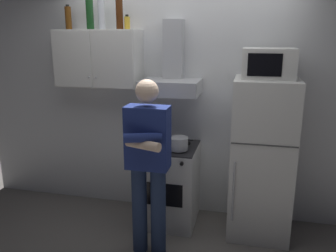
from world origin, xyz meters
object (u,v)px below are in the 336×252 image
object	(u,v)px
refrigerator	(262,159)
bottle_rum_dark	(119,14)
cooking_pot	(179,144)
range_hood	(172,75)
bottle_wine_green	(90,13)
person_standing	(148,162)
bottle_spice_jar	(127,23)
microwave	(268,63)
bottle_beer_brown	(68,18)
upper_cabinet	(99,58)
bottle_vodka_clear	(102,14)
stove_oven	(169,184)

from	to	relation	value
refrigerator	bottle_rum_dark	bearing A→B (deg)	175.28
cooking_pot	refrigerator	bearing A→B (deg)	8.32
range_hood	bottle_wine_green	distance (m)	1.07
person_standing	bottle_spice_jar	xyz separation A→B (m)	(-0.42, 0.74, 1.21)
refrigerator	bottle_rum_dark	size ratio (longest dim) A/B	5.17
microwave	bottle_beer_brown	bearing A→B (deg)	176.25
microwave	bottle_beer_brown	world-z (taller)	bottle_beer_brown
microwave	bottle_wine_green	bearing A→B (deg)	176.74
range_hood	microwave	world-z (taller)	range_hood
bottle_rum_dark	bottle_beer_brown	size ratio (longest dim) A/B	1.22
bottle_rum_dark	bottle_spice_jar	xyz separation A→B (m)	(0.08, 0.01, -0.08)
upper_cabinet	bottle_vodka_clear	distance (m)	0.46
cooking_pot	upper_cabinet	bearing A→B (deg)	165.27
bottle_vodka_clear	bottle_spice_jar	size ratio (longest dim) A/B	2.16
microwave	bottle_vodka_clear	xyz separation A→B (m)	(-1.68, 0.07, 0.46)
range_hood	bottle_wine_green	size ratio (longest dim) A/B	2.14
stove_oven	cooking_pot	distance (m)	0.54
microwave	person_standing	world-z (taller)	microwave
upper_cabinet	microwave	bearing A→B (deg)	-3.48
upper_cabinet	refrigerator	xyz separation A→B (m)	(1.75, -0.12, -0.95)
stove_oven	bottle_rum_dark	bearing A→B (deg)	167.20
bottle_vodka_clear	upper_cabinet	bearing A→B (deg)	154.27
stove_oven	cooking_pot	xyz separation A→B (m)	(0.13, -0.12, 0.51)
stove_oven	bottle_wine_green	bearing A→B (deg)	171.99
bottle_vodka_clear	microwave	bearing A→B (deg)	-2.47
cooking_pot	microwave	bearing A→B (deg)	9.57
stove_oven	refrigerator	size ratio (longest dim) A/B	0.55
stove_oven	bottle_beer_brown	xyz separation A→B (m)	(-1.14, 0.16, 1.74)
refrigerator	cooking_pot	size ratio (longest dim) A/B	5.51
refrigerator	bottle_wine_green	bearing A→B (deg)	176.16
upper_cabinet	bottle_rum_dark	world-z (taller)	bottle_rum_dark
upper_cabinet	bottle_rum_dark	bearing A→B (deg)	-0.20
bottle_wine_green	bottle_spice_jar	bearing A→B (deg)	1.06
microwave	cooking_pot	distance (m)	1.15
stove_oven	range_hood	xyz separation A→B (m)	(0.00, 0.13, 1.16)
bottle_rum_dark	bottle_beer_brown	world-z (taller)	bottle_rum_dark
bottle_vodka_clear	refrigerator	bearing A→B (deg)	-3.09
bottle_vodka_clear	range_hood	bearing A→B (deg)	2.76
stove_oven	bottle_wine_green	world-z (taller)	bottle_wine_green
cooking_pot	bottle_spice_jar	size ratio (longest dim) A/B	2.01
bottle_rum_dark	bottle_beer_brown	distance (m)	0.60
person_standing	bottle_vodka_clear	size ratio (longest dim) A/B	5.27
refrigerator	microwave	bearing A→B (deg)	90.90
upper_cabinet	bottle_beer_brown	world-z (taller)	bottle_beer_brown
bottle_spice_jar	bottle_beer_brown	xyz separation A→B (m)	(-0.67, 0.03, 0.05)
microwave	person_standing	bearing A→B (deg)	-148.00
upper_cabinet	microwave	world-z (taller)	upper_cabinet
upper_cabinet	bottle_wine_green	xyz separation A→B (m)	(-0.07, -0.00, 0.47)
stove_oven	refrigerator	distance (m)	1.02
bottle_wine_green	bottle_vodka_clear	size ratio (longest dim) A/B	1.13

